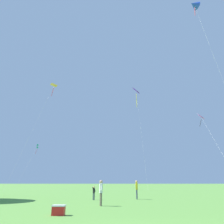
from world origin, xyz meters
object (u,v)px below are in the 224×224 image
kite_yellow_diamond (52,89)px  person_far_back (137,188)px  kite_teal_box (37,147)px  person_child_small (94,192)px  kite_blue_delta (194,5)px  person_near_tree (101,190)px  kite_purple_streamer (136,95)px  picnic_cooler (59,210)px  kite_pink_low (203,120)px

kite_yellow_diamond → person_far_back: size_ratio=15.21×
kite_teal_box → person_child_small: kite_teal_box is taller
kite_blue_delta → person_near_tree: bearing=-136.8°
kite_teal_box → person_child_small: bearing=-61.6°
kite_teal_box → person_far_back: size_ratio=6.21×
kite_teal_box → kite_blue_delta: kite_blue_delta is taller
person_child_small → kite_blue_delta: bearing=29.2°
kite_purple_streamer → person_near_tree: size_ratio=15.43×
person_near_tree → picnic_cooler: size_ratio=2.61×
kite_pink_low → person_child_small: (-13.52, -8.15, -8.59)m
kite_yellow_diamond → person_near_tree: bearing=-66.1°
kite_yellow_diamond → kite_pink_low: size_ratio=2.35×
kite_pink_low → person_child_small: 17.97m
kite_teal_box → picnic_cooler: (15.72, -39.23, -9.02)m
kite_blue_delta → kite_pink_low: kite_blue_delta is taller
kite_purple_streamer → person_far_back: size_ratio=15.10×
kite_yellow_diamond → person_near_tree: kite_yellow_diamond is taller
kite_blue_delta → person_near_tree: kite_blue_delta is taller
picnic_cooler → person_far_back: bearing=65.0°
kite_purple_streamer → picnic_cooler: kite_purple_streamer is taller
person_near_tree → kite_teal_box: bearing=116.3°
kite_blue_delta → picnic_cooler: kite_blue_delta is taller
kite_yellow_diamond → kite_teal_box: size_ratio=2.45×
person_near_tree → person_far_back: (2.83, 5.61, 0.02)m
person_child_small → person_near_tree: size_ratio=0.71×
kite_teal_box → kite_yellow_diamond: bearing=-47.1°
person_near_tree → person_far_back: bearing=63.2°
kite_teal_box → kite_purple_streamer: (23.59, -0.99, 12.52)m
kite_yellow_diamond → person_far_back: kite_yellow_diamond is taller
kite_blue_delta → kite_pink_low: bearing=-175.8°
kite_pink_low → picnic_cooler: size_ratio=17.25×
kite_purple_streamer → person_child_small: kite_purple_streamer is taller
kite_teal_box → person_far_back: bearing=-55.6°
kite_yellow_diamond → kite_pink_low: 34.83m
kite_teal_box → kite_purple_streamer: 26.72m
kite_purple_streamer → person_child_small: size_ratio=21.88×
kite_teal_box → kite_purple_streamer: kite_purple_streamer is taller
kite_pink_low → kite_blue_delta: bearing=4.2°
kite_purple_streamer → kite_blue_delta: kite_blue_delta is taller
picnic_cooler → kite_blue_delta: bearing=47.7°
kite_yellow_diamond → kite_purple_streamer: bearing=7.9°
kite_yellow_diamond → kite_blue_delta: size_ratio=0.82×
kite_purple_streamer → person_child_small: 36.92m
person_child_small → picnic_cooler: bearing=-94.9°
kite_purple_streamer → kite_pink_low: bearing=-73.3°
kite_pink_low → picnic_cooler: (-14.27, -16.94, -9.03)m
person_child_small → person_near_tree: person_near_tree is taller
kite_purple_streamer → picnic_cooler: (-7.87, -38.25, -21.54)m
kite_blue_delta → person_child_small: kite_blue_delta is taller
kite_pink_low → kite_purple_streamer: bearing=106.7°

